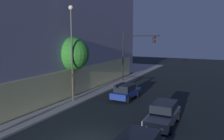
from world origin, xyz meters
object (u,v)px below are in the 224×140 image
(traffic_light_far_corner, at_px, (134,49))
(car_grey, at_px, (163,114))
(car_blue, at_px, (126,92))
(sidewalk_tree, at_px, (73,54))
(street_lamp_sidewalk, at_px, (72,43))

(traffic_light_far_corner, height_order, car_grey, traffic_light_far_corner)
(car_blue, bearing_deg, car_grey, -135.33)
(sidewalk_tree, relative_size, car_grey, 1.36)
(traffic_light_far_corner, bearing_deg, car_blue, -164.09)
(car_grey, height_order, car_blue, car_grey)
(car_grey, bearing_deg, street_lamp_sidewalk, 77.88)
(car_grey, relative_size, car_blue, 1.14)
(car_blue, bearing_deg, sidewalk_tree, 108.16)
(traffic_light_far_corner, height_order, car_blue, traffic_light_far_corner)
(traffic_light_far_corner, distance_m, street_lamp_sidewalk, 12.15)
(street_lamp_sidewalk, height_order, car_blue, street_lamp_sidewalk)
(sidewalk_tree, height_order, car_blue, sidewalk_tree)
(traffic_light_far_corner, bearing_deg, street_lamp_sidewalk, 171.27)
(sidewalk_tree, bearing_deg, street_lamp_sidewalk, -146.15)
(traffic_light_far_corner, xyz_separation_m, car_blue, (-8.69, -2.48, -3.95))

